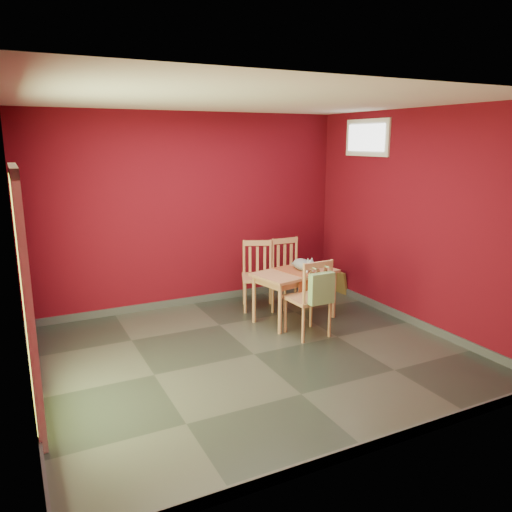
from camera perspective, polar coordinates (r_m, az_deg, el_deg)
name	(u,v)px	position (r m, az deg, el deg)	size (l,w,h in m)	color
ground	(254,354)	(5.63, -0.24, -11.16)	(4.50, 4.50, 0.00)	#2D342D
room_shell	(254,350)	(5.61, -0.24, -10.70)	(4.50, 4.50, 4.50)	#5C0915
doorway	(25,294)	(4.37, -24.94, -3.94)	(0.06, 1.01, 2.13)	#B7D838
window	(367,138)	(7.19, 12.56, 13.07)	(0.05, 0.90, 0.50)	white
outlet_plate	(289,271)	(7.91, 3.78, -1.71)	(0.08, 0.01, 0.12)	silver
dining_table	(295,278)	(6.49, 4.47, -2.47)	(1.16, 0.82, 0.66)	tan
table_runner	(299,277)	(6.40, 4.93, -2.35)	(0.39, 0.64, 0.30)	brown
chair_far_left	(258,274)	(6.98, 0.23, -2.12)	(0.58, 0.58, 0.95)	tan
chair_far_right	(289,272)	(7.13, 3.83, -1.80)	(0.46, 0.46, 0.95)	tan
chair_near	(310,297)	(6.00, 6.18, -4.69)	(0.47, 0.47, 0.96)	tan
tote_bag	(321,288)	(5.77, 7.49, -3.69)	(0.31, 0.18, 0.43)	#79A267
cat	(303,262)	(6.51, 5.35, -0.74)	(0.22, 0.42, 0.21)	slate
picture_frame	(338,282)	(7.84, 9.36, -2.91)	(0.15, 0.36, 0.35)	brown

